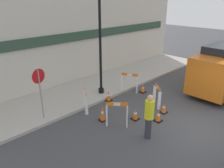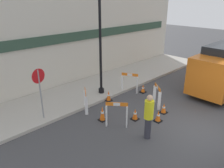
% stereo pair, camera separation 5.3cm
% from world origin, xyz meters
% --- Properties ---
extents(ground_plane, '(60.00, 60.00, 0.00)m').
position_xyz_m(ground_plane, '(0.00, 0.00, 0.00)').
color(ground_plane, '#424244').
extents(sidewalk_slab, '(18.00, 3.11, 0.14)m').
position_xyz_m(sidewalk_slab, '(0.00, 6.06, 0.07)').
color(sidewalk_slab, '#ADA89E').
rests_on(sidewalk_slab, ground_plane).
extents(storefront_facade, '(18.00, 0.22, 5.50)m').
position_xyz_m(storefront_facade, '(0.00, 7.69, 2.75)').
color(storefront_facade, beige).
rests_on(storefront_facade, ground_plane).
extents(streetlamp_post, '(0.44, 0.44, 5.51)m').
position_xyz_m(streetlamp_post, '(-0.70, 5.19, 3.66)').
color(streetlamp_post, black).
rests_on(streetlamp_post, sidewalk_slab).
extents(stop_sign, '(0.59, 0.14, 2.17)m').
position_xyz_m(stop_sign, '(-4.20, 4.95, 1.60)').
color(stop_sign, gray).
rests_on(stop_sign, sidewalk_slab).
extents(barricade_0, '(0.61, 0.73, 1.04)m').
position_xyz_m(barricade_0, '(0.35, 2.39, 0.56)').
color(barricade_0, white).
rests_on(barricade_0, ground_plane).
extents(barricade_1, '(0.55, 0.84, 1.12)m').
position_xyz_m(barricade_1, '(0.62, 4.35, 0.61)').
color(barricade_1, white).
rests_on(barricade_1, ground_plane).
extents(barricade_2, '(0.54, 0.69, 1.04)m').
position_xyz_m(barricade_2, '(-2.39, 4.35, 0.55)').
color(barricade_2, white).
rests_on(barricade_2, ground_plane).
extents(barricade_3, '(0.67, 0.76, 1.08)m').
position_xyz_m(barricade_3, '(-2.31, 2.46, 0.59)').
color(barricade_3, white).
rests_on(barricade_3, ground_plane).
extents(traffic_cone_0, '(0.30, 0.30, 0.51)m').
position_xyz_m(traffic_cone_0, '(-1.36, 2.29, 0.24)').
color(traffic_cone_0, black).
rests_on(traffic_cone_0, ground_plane).
extents(traffic_cone_1, '(0.30, 0.30, 0.51)m').
position_xyz_m(traffic_cone_1, '(-0.78, 1.51, 0.24)').
color(traffic_cone_1, black).
rests_on(traffic_cone_1, ground_plane).
extents(traffic_cone_2, '(0.30, 0.30, 0.54)m').
position_xyz_m(traffic_cone_2, '(-0.91, 4.40, 0.26)').
color(traffic_cone_2, black).
rests_on(traffic_cone_2, ground_plane).
extents(traffic_cone_3, '(0.30, 0.30, 0.48)m').
position_xyz_m(traffic_cone_3, '(0.01, 1.75, 0.23)').
color(traffic_cone_3, black).
rests_on(traffic_cone_3, ground_plane).
extents(traffic_cone_4, '(0.30, 0.30, 0.46)m').
position_xyz_m(traffic_cone_4, '(1.16, 3.83, 0.22)').
color(traffic_cone_4, black).
rests_on(traffic_cone_4, ground_plane).
extents(traffic_cone_5, '(0.30, 0.30, 0.66)m').
position_xyz_m(traffic_cone_5, '(-2.41, 3.21, 0.32)').
color(traffic_cone_5, black).
rests_on(traffic_cone_5, ground_plane).
extents(person_worker, '(0.44, 0.44, 1.76)m').
position_xyz_m(person_worker, '(-2.04, 1.12, 0.95)').
color(person_worker, '#33333D').
rests_on(person_worker, ground_plane).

